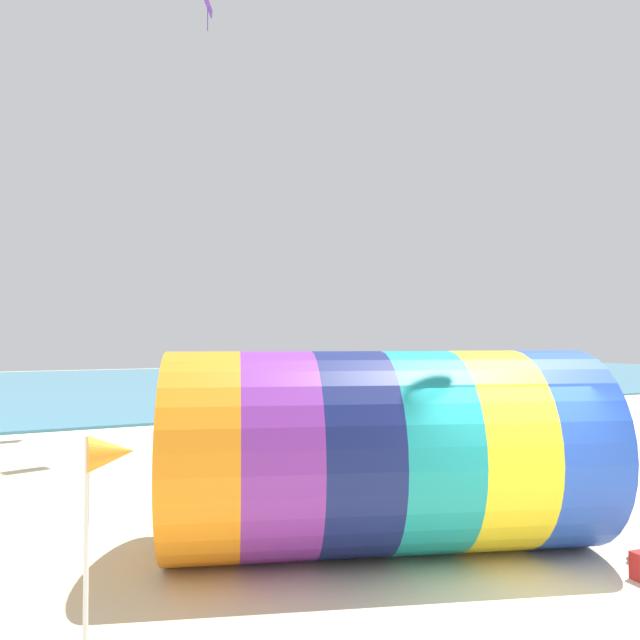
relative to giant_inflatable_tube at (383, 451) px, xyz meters
The scene contains 5 objects.
ground_plane 2.96m from the giant_inflatable_tube, 68.39° to the right, with size 120.00×120.00×0.00m, color beige.
sea 35.02m from the giant_inflatable_tube, 88.46° to the left, with size 120.00×40.00×0.10m, color teal.
giant_inflatable_tube is the anchor object (origin of this frame).
kite_purple_diamond 21.14m from the giant_inflatable_tube, 82.99° to the left, with size 0.49×0.68×1.47m.
beach_flag 4.44m from the giant_inflatable_tube, 160.10° to the right, with size 0.47×0.36×2.23m.
Camera 1 is at (-6.05, -5.52, 3.17)m, focal length 35.00 mm.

